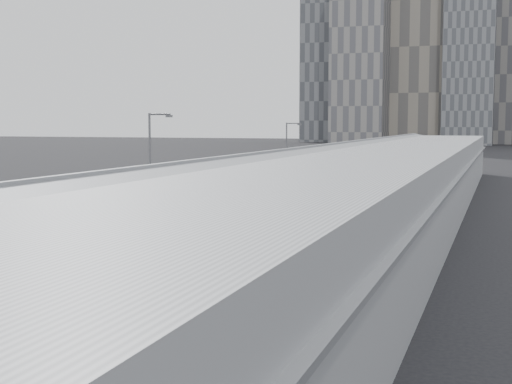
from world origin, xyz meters
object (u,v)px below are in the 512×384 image
at_px(bus_6, 331,182).
at_px(street_lamp_near, 152,167).
at_px(bus_8, 372,169).
at_px(shipping_container, 311,173).
at_px(bus_2, 97,262).
at_px(bus_4, 258,206).
at_px(street_lamp_far, 288,153).
at_px(suv, 345,169).
at_px(bus_7, 354,174).
at_px(bus_3, 205,228).
at_px(bus_5, 305,191).

relative_size(bus_6, street_lamp_near, 1.34).
xyz_separation_m(bus_8, shipping_container, (-7.44, -10.53, -0.17)).
bearing_deg(shipping_container, bus_6, -62.84).
distance_m(bus_2, bus_8, 81.40).
xyz_separation_m(bus_4, street_lamp_far, (-5.37, 27.47, 3.62)).
xyz_separation_m(bus_6, street_lamp_near, (-5.40, -38.32, 4.03)).
xyz_separation_m(street_lamp_near, suv, (-0.64, 74.65, -4.78)).
height_order(bus_6, street_lamp_far, street_lamp_far).
xyz_separation_m(bus_2, bus_7, (0.05, 69.99, -0.00)).
height_order(bus_6, shipping_container, bus_6).
height_order(bus_8, street_lamp_far, street_lamp_far).
distance_m(bus_8, shipping_container, 12.89).
distance_m(bus_3, bus_7, 56.38).
relative_size(bus_2, bus_3, 1.02).
distance_m(bus_3, street_lamp_far, 41.50).
height_order(bus_3, bus_7, bus_7).
bearing_deg(bus_7, bus_5, -92.65).
distance_m(street_lamp_near, suv, 74.80).
xyz_separation_m(bus_3, street_lamp_near, (-5.85, 3.17, 4.06)).
relative_size(bus_5, bus_7, 1.03).
bearing_deg(street_lamp_far, bus_5, -65.63).
distance_m(bus_3, street_lamp_near, 7.80).
bearing_deg(bus_3, bus_6, 89.05).
relative_size(bus_5, street_lamp_far, 1.48).
distance_m(bus_2, bus_5, 42.03).
distance_m(bus_4, bus_6, 28.06).
distance_m(bus_7, street_lamp_near, 53.62).
bearing_deg(bus_6, bus_3, -83.41).
bearing_deg(bus_2, bus_8, 89.51).
bearing_deg(street_lamp_near, street_lamp_far, 90.24).
relative_size(street_lamp_far, shipping_container, 1.34).
relative_size(street_lamp_near, shipping_container, 1.45).
bearing_deg(bus_4, bus_5, 94.45).
distance_m(bus_7, street_lamp_far, 16.84).
xyz_separation_m(bus_4, bus_8, (0.83, 54.35, 0.01)).
relative_size(bus_8, suv, 2.17).
distance_m(bus_2, bus_4, 27.05).
height_order(bus_2, street_lamp_near, street_lamp_near).
distance_m(bus_3, bus_4, 13.45).
height_order(bus_5, suv, bus_5).
bearing_deg(bus_5, suv, 95.52).
relative_size(bus_7, shipping_container, 1.92).
xyz_separation_m(bus_5, street_lamp_near, (-5.49, -25.24, 3.97)).
relative_size(bus_3, shipping_container, 1.88).
height_order(bus_7, shipping_container, bus_7).
relative_size(bus_2, bus_8, 0.97).
bearing_deg(shipping_container, bus_4, -77.61).
distance_m(bus_5, bus_8, 39.37).
height_order(bus_6, bus_7, bus_6).
bearing_deg(bus_4, bus_6, 95.14).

